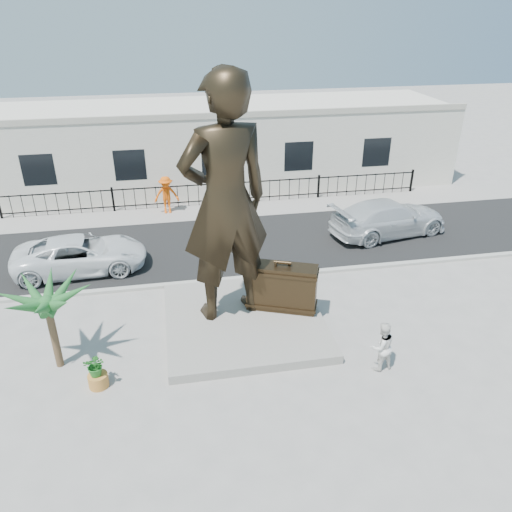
{
  "coord_description": "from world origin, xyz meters",
  "views": [
    {
      "loc": [
        -2.65,
        -12.31,
        9.76
      ],
      "look_at": [
        0.0,
        2.0,
        2.3
      ],
      "focal_mm": 35.0,
      "sensor_mm": 36.0,
      "label": 1
    }
  ],
  "objects_px": {
    "statue": "(225,202)",
    "car_white": "(81,254)",
    "tourist": "(382,347)",
    "suitcase": "(282,287)"
  },
  "relations": [
    {
      "from": "suitcase",
      "to": "tourist",
      "type": "relative_size",
      "value": 1.47
    },
    {
      "from": "tourist",
      "to": "car_white",
      "type": "relative_size",
      "value": 0.31
    },
    {
      "from": "statue",
      "to": "tourist",
      "type": "distance_m",
      "value": 6.35
    },
    {
      "from": "tourist",
      "to": "car_white",
      "type": "height_order",
      "value": "tourist"
    },
    {
      "from": "suitcase",
      "to": "car_white",
      "type": "distance_m",
      "value": 8.55
    },
    {
      "from": "statue",
      "to": "car_white",
      "type": "height_order",
      "value": "statue"
    },
    {
      "from": "statue",
      "to": "tourist",
      "type": "height_order",
      "value": "statue"
    },
    {
      "from": "tourist",
      "to": "car_white",
      "type": "distance_m",
      "value": 12.29
    },
    {
      "from": "statue",
      "to": "car_white",
      "type": "bearing_deg",
      "value": -54.6
    },
    {
      "from": "car_white",
      "to": "tourist",
      "type": "bearing_deg",
      "value": -133.87
    }
  ]
}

